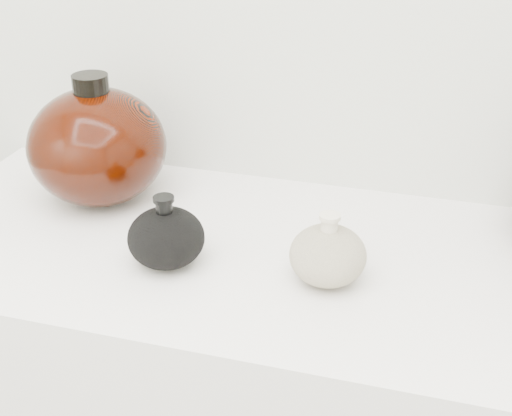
# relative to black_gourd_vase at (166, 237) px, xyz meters

# --- Properties ---
(black_gourd_vase) EXTENTS (0.12, 0.12, 0.11)m
(black_gourd_vase) POSITION_rel_black_gourd_vase_xyz_m (0.00, 0.00, 0.00)
(black_gourd_vase) COLOR black
(black_gourd_vase) RESTS_ON display_counter
(cream_gourd_vase) EXTENTS (0.11, 0.11, 0.11)m
(cream_gourd_vase) POSITION_rel_black_gourd_vase_xyz_m (0.23, 0.02, -0.00)
(cream_gourd_vase) COLOR beige
(cream_gourd_vase) RESTS_ON display_counter
(left_round_pot) EXTENTS (0.30, 0.30, 0.22)m
(left_round_pot) POSITION_rel_black_gourd_vase_xyz_m (-0.19, 0.16, 0.05)
(left_round_pot) COLOR black
(left_round_pot) RESTS_ON display_counter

